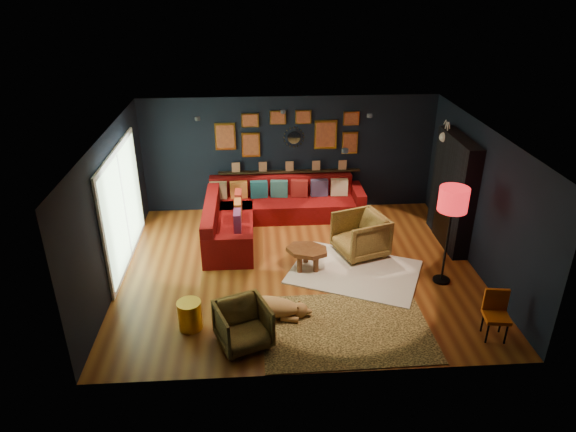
{
  "coord_description": "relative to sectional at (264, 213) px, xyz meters",
  "views": [
    {
      "loc": [
        -0.76,
        -8.15,
        5.04
      ],
      "look_at": [
        -0.19,
        0.3,
        0.95
      ],
      "focal_mm": 32.0,
      "sensor_mm": 36.0,
      "label": 1
    }
  ],
  "objects": [
    {
      "name": "fireplace",
      "position": [
        3.71,
        -0.91,
        0.7
      ],
      "size": [
        0.31,
        1.6,
        2.2
      ],
      "color": "black",
      "rests_on": "ground"
    },
    {
      "name": "armchair_right",
      "position": [
        1.83,
        -1.33,
        0.13
      ],
      "size": [
        1.06,
        1.1,
        0.9
      ],
      "primitive_type": "imported",
      "rotation": [
        0.0,
        0.0,
        -1.25
      ],
      "color": "#B48D3B",
      "rests_on": "ground"
    },
    {
      "name": "gallery_wall",
      "position": [
        0.6,
        0.91,
        1.48
      ],
      "size": [
        3.15,
        0.04,
        1.02
      ],
      "color": "gold",
      "rests_on": "room_walls"
    },
    {
      "name": "room_walls",
      "position": [
        0.61,
        -1.81,
        1.27
      ],
      "size": [
        6.5,
        6.5,
        6.5
      ],
      "color": "black",
      "rests_on": "ground"
    },
    {
      "name": "sunburst_mirror",
      "position": [
        0.71,
        0.91,
        1.38
      ],
      "size": [
        0.47,
        0.16,
        0.47
      ],
      "color": "silver",
      "rests_on": "room_walls"
    },
    {
      "name": "sliding_door",
      "position": [
        -2.6,
        -1.21,
        0.78
      ],
      "size": [
        0.06,
        2.8,
        2.2
      ],
      "color": "white",
      "rests_on": "ground"
    },
    {
      "name": "coffee_table",
      "position": [
        0.75,
        -1.82,
        0.03
      ],
      "size": [
        0.96,
        0.84,
        0.4
      ],
      "rotation": [
        0.0,
        0.0,
        -0.35
      ],
      "color": "brown",
      "rests_on": "shag_rug"
    },
    {
      "name": "sectional",
      "position": [
        0.0,
        0.0,
        0.0
      ],
      "size": [
        3.41,
        2.69,
        0.86
      ],
      "color": "maroon",
      "rests_on": "ground"
    },
    {
      "name": "floor",
      "position": [
        0.61,
        -1.81,
        -0.32
      ],
      "size": [
        6.5,
        6.5,
        0.0
      ],
      "primitive_type": "plane",
      "color": "brown",
      "rests_on": "ground"
    },
    {
      "name": "armchair_left",
      "position": [
        -0.39,
        -3.86,
        0.05
      ],
      "size": [
        0.92,
        0.9,
        0.75
      ],
      "primitive_type": "imported",
      "rotation": [
        0.0,
        0.0,
        0.37
      ],
      "color": "#B48D3B",
      "rests_on": "ground"
    },
    {
      "name": "leopard_rug",
      "position": [
        1.18,
        -3.61,
        -0.32
      ],
      "size": [
        2.62,
        1.89,
        0.01
      ],
      "primitive_type": "cube",
      "rotation": [
        0.0,
        0.0,
        0.02
      ],
      "color": "tan",
      "rests_on": "ground"
    },
    {
      "name": "ledge",
      "position": [
        0.61,
        0.87,
        0.6
      ],
      "size": [
        3.2,
        0.12,
        0.04
      ],
      "primitive_type": "cube",
      "color": "black",
      "rests_on": "room_walls"
    },
    {
      "name": "pouf",
      "position": [
        -0.69,
        -0.4,
        -0.12
      ],
      "size": [
        0.51,
        0.51,
        0.33
      ],
      "primitive_type": "cylinder",
      "color": "maroon",
      "rests_on": "shag_rug"
    },
    {
      "name": "deer_head",
      "position": [
        3.75,
        -0.41,
        1.73
      ],
      "size": [
        0.5,
        0.28,
        0.45
      ],
      "color": "white",
      "rests_on": "fireplace"
    },
    {
      "name": "dog",
      "position": [
        0.02,
        -3.18,
        -0.1
      ],
      "size": [
        1.41,
        0.91,
        0.41
      ],
      "primitive_type": null,
      "rotation": [
        0.0,
        0.0,
        -0.23
      ],
      "color": "tan",
      "rests_on": "leopard_rug"
    },
    {
      "name": "shag_rug",
      "position": [
        1.61,
        -2.01,
        -0.31
      ],
      "size": [
        2.73,
        2.42,
        0.03
      ],
      "primitive_type": "cube",
      "rotation": [
        0.0,
        0.0,
        -0.43
      ],
      "color": "silver",
      "rests_on": "ground"
    },
    {
      "name": "gold_stool",
      "position": [
        -1.22,
        -3.42,
        -0.09
      ],
      "size": [
        0.38,
        0.38,
        0.47
      ],
      "primitive_type": "cylinder",
      "color": "gold",
      "rests_on": "ground"
    },
    {
      "name": "ceiling_spots",
      "position": [
        0.61,
        -1.01,
        2.24
      ],
      "size": [
        3.3,
        2.5,
        0.06
      ],
      "color": "black",
      "rests_on": "room_walls"
    },
    {
      "name": "floor_lamp",
      "position": [
        3.11,
        -2.39,
        1.2
      ],
      "size": [
        0.5,
        0.5,
        1.8
      ],
      "color": "black",
      "rests_on": "ground"
    },
    {
      "name": "orange_chair",
      "position": [
        3.37,
        -3.9,
        0.13
      ],
      "size": [
        0.41,
        0.41,
        0.77
      ],
      "rotation": [
        0.0,
        0.0,
        -0.14
      ],
      "color": "black",
      "rests_on": "ground"
    }
  ]
}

